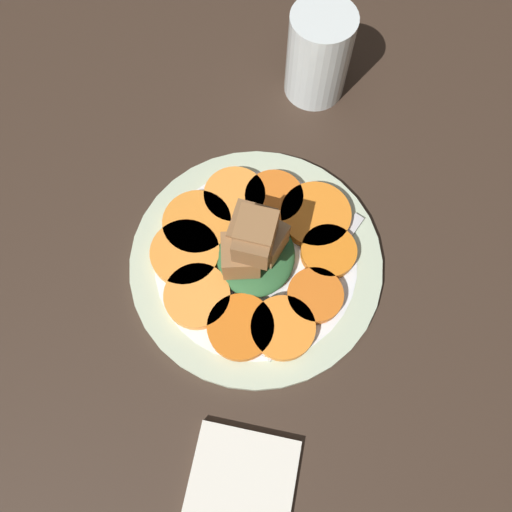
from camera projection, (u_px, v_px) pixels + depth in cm
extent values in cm
cube|color=#38281E|center=(256.00, 266.00, 53.63)|extent=(120.00, 120.00, 2.00)
cylinder|color=beige|center=(256.00, 261.00, 52.23)|extent=(26.31, 26.31, 1.00)
cylinder|color=white|center=(256.00, 261.00, 52.18)|extent=(21.05, 21.05, 1.00)
cylinder|color=#F9963A|center=(197.00, 296.00, 49.61)|extent=(6.63, 6.63, 1.24)
cylinder|color=orange|center=(237.00, 326.00, 48.52)|extent=(6.53, 6.53, 1.24)
cylinder|color=orange|center=(283.00, 328.00, 48.46)|extent=(6.32, 6.32, 1.24)
cylinder|color=orange|center=(315.00, 296.00, 49.63)|extent=(5.61, 5.61, 1.24)
cylinder|color=orange|center=(328.00, 252.00, 51.31)|extent=(5.75, 5.75, 1.24)
cylinder|color=orange|center=(315.00, 215.00, 52.79)|extent=(7.48, 7.48, 1.24)
cylinder|color=orange|center=(274.00, 198.00, 53.53)|extent=(6.27, 6.27, 1.24)
cylinder|color=#F99338|center=(235.00, 196.00, 53.62)|extent=(6.61, 6.61, 1.24)
cylinder|color=orange|center=(197.00, 223.00, 52.47)|extent=(7.22, 7.22, 1.24)
cylinder|color=orange|center=(185.00, 253.00, 51.25)|extent=(7.14, 7.14, 1.24)
ellipsoid|color=#2D6033|center=(256.00, 256.00, 50.78)|extent=(8.84, 7.95, 1.90)
cube|color=#9E754C|center=(265.00, 239.00, 48.47)|extent=(4.55, 4.55, 3.58)
cube|color=brown|center=(253.00, 230.00, 48.57)|extent=(4.34, 4.34, 4.01)
cube|color=olive|center=(241.00, 256.00, 47.85)|extent=(4.39, 4.39, 3.61)
cube|color=olive|center=(256.00, 231.00, 45.00)|extent=(3.65, 3.65, 3.51)
cube|color=brown|center=(251.00, 243.00, 44.84)|extent=(3.51, 3.51, 3.35)
cube|color=silver|center=(329.00, 259.00, 51.48)|extent=(11.37, 5.94, 0.40)
cube|color=silver|center=(292.00, 310.00, 49.54)|extent=(2.27, 2.70, 0.40)
cube|color=silver|center=(283.00, 341.00, 48.44)|extent=(4.43, 2.22, 0.40)
cube|color=silver|center=(277.00, 337.00, 48.58)|extent=(4.43, 2.22, 0.40)
cube|color=silver|center=(272.00, 333.00, 48.72)|extent=(4.43, 2.22, 0.40)
cube|color=silver|center=(266.00, 329.00, 48.86)|extent=(4.43, 2.22, 0.40)
cylinder|color=silver|center=(319.00, 55.00, 55.90)|extent=(7.21, 7.21, 10.67)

